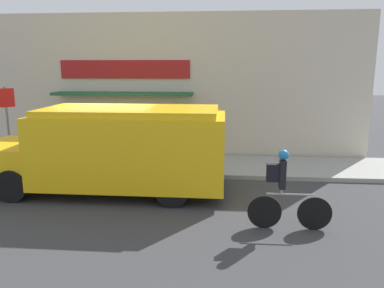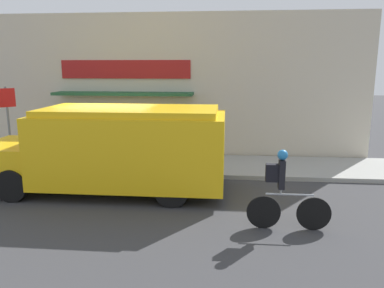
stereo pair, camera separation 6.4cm
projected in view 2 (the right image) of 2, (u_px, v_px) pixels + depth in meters
name	position (u px, v px, depth m)	size (l,w,h in m)	color
ground_plane	(112.00, 176.00, 11.40)	(70.00, 70.00, 0.00)	#38383A
sidewalk	(124.00, 164.00, 12.66)	(28.00, 2.62, 0.13)	#999993
storefront	(132.00, 87.00, 13.58)	(16.87, 1.01, 5.14)	beige
school_bus	(115.00, 149.00, 9.83)	(6.44, 2.77, 2.25)	yellow
cyclist	(284.00, 192.00, 7.56)	(1.71, 0.21, 1.67)	black
stop_sign_post	(7.00, 113.00, 12.08)	(0.45, 0.45, 2.52)	slate
trash_bin	(135.00, 149.00, 12.55)	(0.54, 0.54, 0.90)	slate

